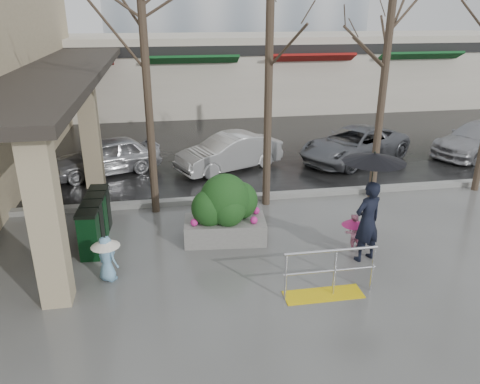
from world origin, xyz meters
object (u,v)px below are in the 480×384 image
object	(u,v)px
child_pink	(353,229)
car_a	(106,156)
news_boxes	(95,221)
car_c	(354,145)
planter	(225,209)
tree_west	(142,21)
car_d	(478,139)
tree_mideast	(390,29)
car_b	(229,152)
child_blue	(106,254)
handrail	(327,279)
tree_midwest	(270,14)
woman	(370,200)

from	to	relation	value
child_pink	car_a	xyz separation A→B (m)	(-6.26, 6.62, 0.11)
news_boxes	car_a	world-z (taller)	car_a
car_c	planter	bearing A→B (deg)	-73.62
tree_west	news_boxes	size ratio (longest dim) A/B	3.28
car_c	car_d	distance (m)	5.08
tree_mideast	car_d	xyz separation A→B (m)	(5.95, 3.47, -4.23)
planter	car_b	bearing A→B (deg)	80.44
car_c	car_b	bearing A→B (deg)	-115.78
child_blue	car_c	world-z (taller)	car_c
tree_west	car_d	xyz separation A→B (m)	(12.45, 3.47, -4.45)
handrail	child_pink	xyz separation A→B (m)	(1.25, 1.76, 0.15)
handrail	tree_midwest	size ratio (longest dim) A/B	0.27
woman	car_c	world-z (taller)	woman
news_boxes	car_a	xyz separation A→B (m)	(-0.22, 5.22, 0.06)
news_boxes	car_c	size ratio (longest dim) A/B	0.46
car_b	car_c	size ratio (longest dim) A/B	0.84
tree_mideast	car_c	xyz separation A→B (m)	(0.87, 3.52, -4.23)
woman	child_pink	world-z (taller)	woman
woman	child_blue	size ratio (longest dim) A/B	2.52
planter	handrail	bearing A→B (deg)	-58.71
handrail	child_pink	size ratio (longest dim) A/B	2.14
tree_west	tree_midwest	size ratio (longest dim) A/B	0.97
tree_midwest	child_blue	world-z (taller)	tree_midwest
tree_west	car_c	size ratio (longest dim) A/B	1.50
child_pink	planter	world-z (taller)	planter
child_blue	planter	size ratio (longest dim) A/B	0.50
handrail	child_blue	xyz separation A→B (m)	(-4.36, 1.32, 0.24)
handrail	car_a	bearing A→B (deg)	120.90
handrail	car_b	size ratio (longest dim) A/B	0.50
planter	car_c	world-z (taller)	planter
handrail	child_pink	world-z (taller)	handrail
news_boxes	planter	bearing A→B (deg)	-4.32
car_b	news_boxes	bearing A→B (deg)	-63.08
tree_west	child_pink	distance (m)	7.16
tree_mideast	car_b	xyz separation A→B (m)	(-3.89, 3.32, -4.23)
woman	car_b	xyz separation A→B (m)	(-2.09, 6.88, -0.84)
car_b	car_d	bearing A→B (deg)	66.94
car_a	tree_midwest	bearing A→B (deg)	32.94
tree_west	child_blue	size ratio (longest dim) A/B	6.66
tree_midwest	car_b	size ratio (longest dim) A/B	1.83
car_b	car_c	distance (m)	4.76
tree_west	tree_midwest	distance (m)	3.20
child_pink	tree_midwest	bearing A→B (deg)	-83.44
tree_mideast	news_boxes	bearing A→B (deg)	-168.30
planter	car_d	size ratio (longest dim) A/B	0.48
child_blue	car_d	xyz separation A→B (m)	(13.45, 6.94, 0.01)
tree_mideast	car_a	xyz separation A→B (m)	(-8.15, 3.58, -4.23)
tree_mideast	handrail	bearing A→B (deg)	-123.19
handrail	news_boxes	bearing A→B (deg)	146.63
handrail	car_a	distance (m)	9.77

